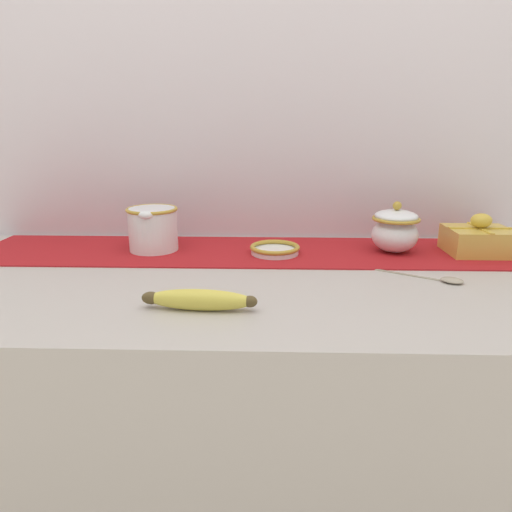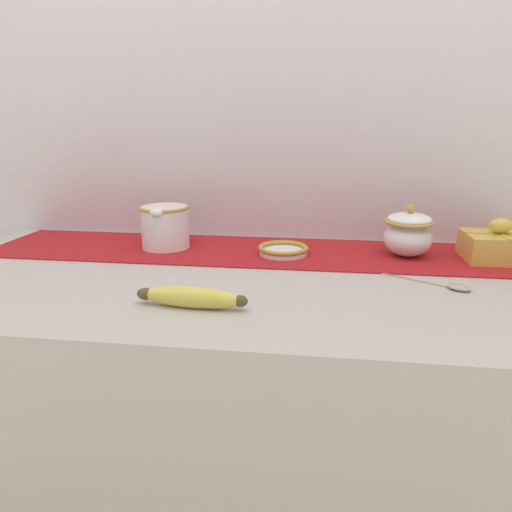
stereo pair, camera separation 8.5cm
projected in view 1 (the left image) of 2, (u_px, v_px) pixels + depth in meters
The scene contains 9 objects.
countertop at pixel (242, 465), 1.03m from camera, with size 1.36×0.63×0.91m, color #B7B2AD.
back_wall at pixel (248, 122), 1.14m from camera, with size 2.16×0.04×2.40m, color silver.
table_runner at pixel (245, 251), 1.07m from camera, with size 1.25×0.27×0.00m, color #A8191E.
cream_pitcher at pixel (153, 227), 1.06m from camera, with size 0.12×0.14×0.10m.
sugar_bowl at pixel (395, 230), 1.04m from camera, with size 0.11×0.11×0.12m.
small_dish at pixel (275, 249), 1.04m from camera, with size 0.11×0.11×0.02m.
banana at pixel (199, 300), 0.73m from camera, with size 0.19×0.05×0.03m.
spoon at pixel (445, 279), 0.86m from camera, with size 0.18×0.11×0.01m.
gift_box at pixel (479, 240), 1.04m from camera, with size 0.14×0.12×0.09m.
Camera 1 is at (0.06, -0.86, 1.19)m, focal length 32.00 mm.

